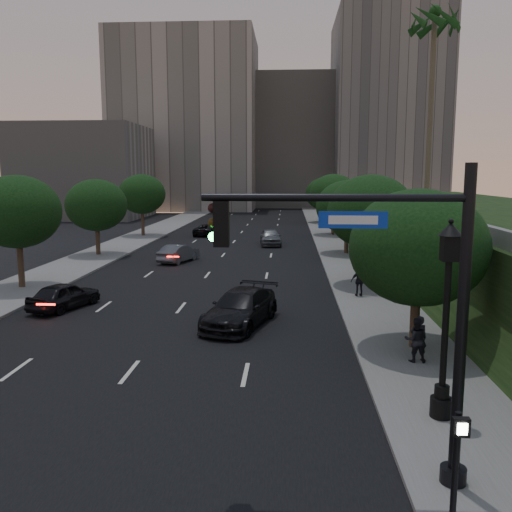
# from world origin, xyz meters

# --- Properties ---
(ground) EXTENTS (160.00, 160.00, 0.00)m
(ground) POSITION_xyz_m (0.00, 0.00, 0.00)
(ground) COLOR black
(ground) RESTS_ON ground
(road_surface) EXTENTS (16.00, 140.00, 0.02)m
(road_surface) POSITION_xyz_m (0.00, 30.00, 0.01)
(road_surface) COLOR black
(road_surface) RESTS_ON ground
(sidewalk_right) EXTENTS (4.50, 140.00, 0.15)m
(sidewalk_right) POSITION_xyz_m (10.25, 30.00, 0.07)
(sidewalk_right) COLOR slate
(sidewalk_right) RESTS_ON ground
(sidewalk_left) EXTENTS (4.50, 140.00, 0.15)m
(sidewalk_left) POSITION_xyz_m (-10.25, 30.00, 0.07)
(sidewalk_left) COLOR slate
(sidewalk_left) RESTS_ON ground
(parapet_wall) EXTENTS (0.35, 90.00, 0.70)m
(parapet_wall) POSITION_xyz_m (13.50, 28.00, 4.35)
(parapet_wall) COLOR slate
(parapet_wall) RESTS_ON embankment
(office_block_left) EXTENTS (26.00, 20.00, 32.00)m
(office_block_left) POSITION_xyz_m (-14.00, 92.00, 16.00)
(office_block_left) COLOR gray
(office_block_left) RESTS_ON ground
(office_block_mid) EXTENTS (22.00, 18.00, 26.00)m
(office_block_mid) POSITION_xyz_m (6.00, 102.00, 13.00)
(office_block_mid) COLOR #9D9A90
(office_block_mid) RESTS_ON ground
(office_block_right) EXTENTS (20.00, 22.00, 36.00)m
(office_block_right) POSITION_xyz_m (24.00, 96.00, 18.00)
(office_block_right) COLOR gray
(office_block_right) RESTS_ON ground
(office_block_filler) EXTENTS (18.00, 16.00, 14.00)m
(office_block_filler) POSITION_xyz_m (-26.00, 70.00, 7.00)
(office_block_filler) COLOR #9D9A90
(office_block_filler) RESTS_ON ground
(tree_right_a) EXTENTS (5.20, 5.20, 6.24)m
(tree_right_a) POSITION_xyz_m (10.30, 8.00, 4.02)
(tree_right_a) COLOR #38281C
(tree_right_a) RESTS_ON ground
(tree_right_b) EXTENTS (5.20, 5.20, 6.74)m
(tree_right_b) POSITION_xyz_m (10.30, 20.00, 4.52)
(tree_right_b) COLOR #38281C
(tree_right_b) RESTS_ON ground
(tree_right_c) EXTENTS (5.20, 5.20, 6.24)m
(tree_right_c) POSITION_xyz_m (10.30, 33.00, 4.02)
(tree_right_c) COLOR #38281C
(tree_right_c) RESTS_ON ground
(tree_right_d) EXTENTS (5.20, 5.20, 6.74)m
(tree_right_d) POSITION_xyz_m (10.30, 47.00, 4.52)
(tree_right_d) COLOR #38281C
(tree_right_d) RESTS_ON ground
(tree_right_e) EXTENTS (5.20, 5.20, 6.24)m
(tree_right_e) POSITION_xyz_m (10.30, 62.00, 4.02)
(tree_right_e) COLOR #38281C
(tree_right_e) RESTS_ON ground
(tree_left_b) EXTENTS (5.00, 5.00, 6.71)m
(tree_left_b) POSITION_xyz_m (-10.30, 18.00, 4.58)
(tree_left_b) COLOR #38281C
(tree_left_b) RESTS_ON ground
(tree_left_c) EXTENTS (5.00, 5.00, 6.34)m
(tree_left_c) POSITION_xyz_m (-10.30, 31.00, 4.21)
(tree_left_c) COLOR #38281C
(tree_left_c) RESTS_ON ground
(tree_left_d) EXTENTS (5.00, 5.00, 6.71)m
(tree_left_d) POSITION_xyz_m (-10.30, 45.00, 4.58)
(tree_left_d) COLOR #38281C
(tree_left_d) RESTS_ON ground
(palm_far) EXTENTS (3.20, 3.20, 15.50)m
(palm_far) POSITION_xyz_m (16.00, 30.00, 17.64)
(palm_far) COLOR #4C4233
(palm_far) RESTS_ON embankment
(traffic_signal_mast) EXTENTS (5.68, 0.56, 7.00)m
(traffic_signal_mast) POSITION_xyz_m (7.94, -1.41, 3.67)
(traffic_signal_mast) COLOR black
(traffic_signal_mast) RESTS_ON ground
(street_lamp) EXTENTS (0.64, 0.64, 5.62)m
(street_lamp) POSITION_xyz_m (9.65, 1.85, 2.63)
(street_lamp) COLOR black
(street_lamp) RESTS_ON ground
(pedestrian_signal) EXTENTS (0.30, 0.33, 2.50)m
(pedestrian_signal) POSITION_xyz_m (8.53, -3.09, 1.57)
(pedestrian_signal) COLOR black
(pedestrian_signal) RESTS_ON ground
(sedan_near_left) EXTENTS (2.88, 4.40, 1.39)m
(sedan_near_left) POSITION_xyz_m (-5.84, 13.51, 0.70)
(sedan_near_left) COLOR black
(sedan_near_left) RESTS_ON ground
(sedan_mid_left) EXTENTS (2.72, 4.46, 1.39)m
(sedan_mid_left) POSITION_xyz_m (-3.01, 28.30, 0.69)
(sedan_mid_left) COLOR #4B4D52
(sedan_mid_left) RESTS_ON ground
(sedan_far_left) EXTENTS (2.84, 4.92, 1.29)m
(sedan_far_left) POSITION_xyz_m (-3.46, 46.27, 0.64)
(sedan_far_left) COLOR black
(sedan_far_left) RESTS_ON ground
(sedan_near_right) EXTENTS (3.65, 5.87, 1.59)m
(sedan_near_right) POSITION_xyz_m (3.30, 11.07, 0.79)
(sedan_near_right) COLOR black
(sedan_near_right) RESTS_ON ground
(sedan_far_right) EXTENTS (2.31, 4.87, 1.61)m
(sedan_far_right) POSITION_xyz_m (3.73, 38.63, 0.80)
(sedan_far_right) COLOR slate
(sedan_far_right) RESTS_ON ground
(pedestrian_a) EXTENTS (0.65, 0.47, 1.65)m
(pedestrian_a) POSITION_xyz_m (10.08, 6.39, 0.98)
(pedestrian_a) COLOR black
(pedestrian_a) RESTS_ON sidewalk_right
(pedestrian_b) EXTENTS (0.79, 0.62, 1.60)m
(pedestrian_b) POSITION_xyz_m (9.96, 6.30, 0.95)
(pedestrian_b) COLOR black
(pedestrian_b) RESTS_ON sidewalk_right
(pedestrian_c) EXTENTS (1.03, 0.55, 1.68)m
(pedestrian_c) POSITION_xyz_m (9.32, 16.69, 0.99)
(pedestrian_c) COLOR black
(pedestrian_c) RESTS_ON sidewalk_right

